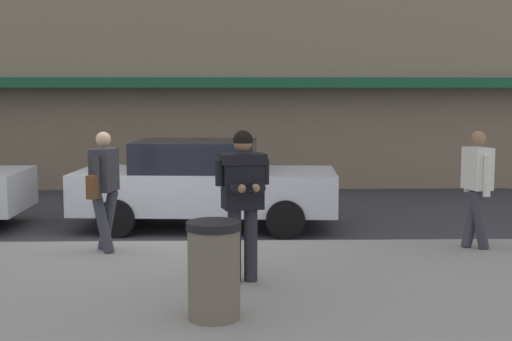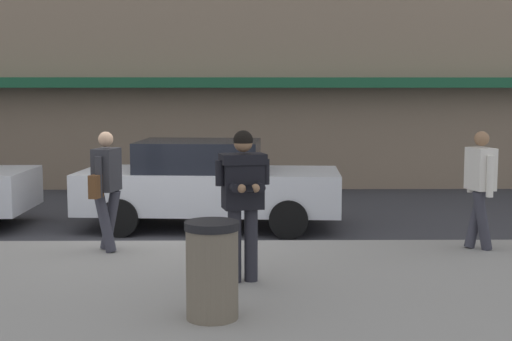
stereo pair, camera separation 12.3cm
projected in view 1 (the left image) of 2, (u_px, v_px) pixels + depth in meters
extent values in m
plane|color=#333338|center=(137.00, 247.00, 10.99)|extent=(80.00, 80.00, 0.00)
cube|color=gray|center=(190.00, 295.00, 8.18)|extent=(32.00, 5.30, 0.14)
cube|color=silver|center=(202.00, 246.00, 11.07)|extent=(28.00, 0.12, 0.01)
cube|color=#195133|center=(214.00, 83.00, 16.84)|extent=(26.60, 0.70, 0.24)
cube|color=silver|center=(206.00, 190.00, 12.49)|extent=(4.61, 2.12, 0.70)
cube|color=black|center=(196.00, 156.00, 12.43)|extent=(2.18, 1.78, 0.52)
cylinder|color=black|center=(285.00, 203.00, 13.32)|extent=(0.65, 0.26, 0.64)
cylinder|color=black|center=(285.00, 219.00, 11.62)|extent=(0.65, 0.26, 0.64)
cylinder|color=black|center=(138.00, 202.00, 13.43)|extent=(0.65, 0.26, 0.64)
cylinder|color=black|center=(116.00, 218.00, 11.74)|extent=(0.65, 0.26, 0.64)
cylinder|color=#23232B|center=(251.00, 245.00, 8.47)|extent=(0.16, 0.16, 0.88)
cylinder|color=#23232B|center=(234.00, 246.00, 8.42)|extent=(0.16, 0.16, 0.88)
cube|color=black|center=(242.00, 182.00, 8.36)|extent=(0.52, 0.40, 0.64)
cube|color=black|center=(242.00, 159.00, 8.33)|extent=(0.58, 0.45, 0.12)
cylinder|color=black|center=(265.00, 172.00, 8.41)|extent=(0.11, 0.11, 0.30)
cylinder|color=black|center=(258.00, 186.00, 8.25)|extent=(0.17, 0.31, 0.10)
sphere|color=#8C6647|center=(256.00, 188.00, 8.09)|extent=(0.10, 0.10, 0.10)
cylinder|color=black|center=(220.00, 173.00, 8.28)|extent=(0.11, 0.11, 0.30)
cylinder|color=black|center=(233.00, 187.00, 8.17)|extent=(0.17, 0.31, 0.10)
sphere|color=#8C6647|center=(242.00, 189.00, 8.05)|extent=(0.10, 0.10, 0.10)
cube|color=black|center=(250.00, 189.00, 8.03)|extent=(0.11, 0.15, 0.07)
sphere|color=#8C6647|center=(243.00, 143.00, 8.28)|extent=(0.22, 0.22, 0.22)
sphere|color=black|center=(243.00, 140.00, 8.27)|extent=(0.23, 0.23, 0.23)
cylinder|color=#33333D|center=(472.00, 218.00, 10.34)|extent=(0.35, 0.22, 0.87)
cylinder|color=#33333D|center=(479.00, 220.00, 10.16)|extent=(0.35, 0.22, 0.87)
cube|color=silver|center=(478.00, 168.00, 10.17)|extent=(0.37, 0.47, 0.60)
cylinder|color=silver|center=(468.00, 172.00, 10.42)|extent=(0.10, 0.10, 0.58)
cylinder|color=silver|center=(487.00, 176.00, 9.94)|extent=(0.10, 0.10, 0.58)
sphere|color=#8C6647|center=(479.00, 138.00, 10.12)|extent=(0.21, 0.21, 0.21)
cylinder|color=#33333D|center=(108.00, 220.00, 10.15)|extent=(0.35, 0.23, 0.87)
cylinder|color=#33333D|center=(103.00, 222.00, 9.97)|extent=(0.35, 0.23, 0.87)
cube|color=#2D2D33|center=(104.00, 170.00, 9.98)|extent=(0.37, 0.48, 0.60)
cylinder|color=#2D2D33|center=(112.00, 174.00, 10.23)|extent=(0.10, 0.10, 0.58)
cylinder|color=#2D2D33|center=(96.00, 178.00, 9.74)|extent=(0.10, 0.10, 0.58)
sphere|color=tan|center=(103.00, 139.00, 9.93)|extent=(0.21, 0.21, 0.21)
cube|color=brown|center=(94.00, 187.00, 9.71)|extent=(0.18, 0.26, 0.32)
cylinder|color=#665B4C|center=(214.00, 274.00, 7.06)|extent=(0.52, 0.52, 0.90)
cylinder|color=black|center=(214.00, 226.00, 7.01)|extent=(0.55, 0.55, 0.08)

